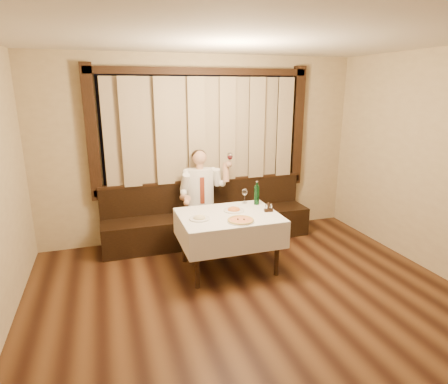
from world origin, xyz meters
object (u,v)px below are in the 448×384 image
object	(u,v)px
green_bottle	(257,195)
cruet_caddy	(268,208)
pasta_red	(234,208)
banquette	(208,221)
pizza	(241,220)
pasta_cream	(199,217)
dining_table	(229,222)
seated_man	(202,191)

from	to	relation	value
green_bottle	cruet_caddy	size ratio (longest dim) A/B	2.79
pasta_red	cruet_caddy	size ratio (longest dim) A/B	2.29
cruet_caddy	banquette	bearing A→B (deg)	124.17
pizza	pasta_cream	size ratio (longest dim) A/B	1.32
pizza	pasta_red	size ratio (longest dim) A/B	1.24
pasta_cream	green_bottle	xyz separation A→B (m)	(0.91, 0.35, 0.11)
pasta_red	green_bottle	size ratio (longest dim) A/B	0.82
pasta_cream	green_bottle	size ratio (longest dim) A/B	0.77
pasta_cream	banquette	bearing A→B (deg)	69.61
dining_table	pasta_cream	xyz separation A→B (m)	(-0.40, -0.06, 0.14)
pasta_cream	seated_man	bearing A→B (deg)	73.75
banquette	dining_table	distance (m)	1.08
seated_man	pasta_cream	bearing A→B (deg)	-106.25
green_bottle	seated_man	world-z (taller)	seated_man
banquette	pasta_red	size ratio (longest dim) A/B	11.81
green_bottle	seated_man	size ratio (longest dim) A/B	0.23
pizza	green_bottle	size ratio (longest dim) A/B	1.02
pizza	pasta_red	xyz separation A→B (m)	(0.05, 0.40, 0.02)
seated_man	cruet_caddy	bearing A→B (deg)	-56.91
banquette	dining_table	xyz separation A→B (m)	(0.00, -1.02, 0.34)
dining_table	pasta_red	bearing A→B (deg)	45.37
dining_table	cruet_caddy	bearing A→B (deg)	-5.78
pizza	seated_man	size ratio (longest dim) A/B	0.23
pizza	banquette	bearing A→B (deg)	92.29
pasta_cream	dining_table	bearing A→B (deg)	8.89
cruet_caddy	pasta_cream	bearing A→B (deg)	-171.44
green_bottle	dining_table	bearing A→B (deg)	-150.52
dining_table	green_bottle	world-z (taller)	green_bottle
dining_table	pasta_cream	distance (m)	0.43
pasta_red	banquette	bearing A→B (deg)	96.63
pasta_red	seated_man	world-z (taller)	seated_man
green_bottle	seated_man	distance (m)	0.90
banquette	green_bottle	world-z (taller)	green_bottle
banquette	pasta_cream	distance (m)	1.25
pasta_cream	cruet_caddy	size ratio (longest dim) A/B	2.15
dining_table	pasta_red	distance (m)	0.21
pizza	cruet_caddy	distance (m)	0.54
dining_table	pasta_red	size ratio (longest dim) A/B	4.69
pasta_red	dining_table	bearing A→B (deg)	-134.63
banquette	pasta_cream	world-z (taller)	banquette
pasta_cream	seated_man	distance (m)	1.04
green_bottle	cruet_caddy	xyz separation A→B (m)	(0.03, -0.34, -0.10)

